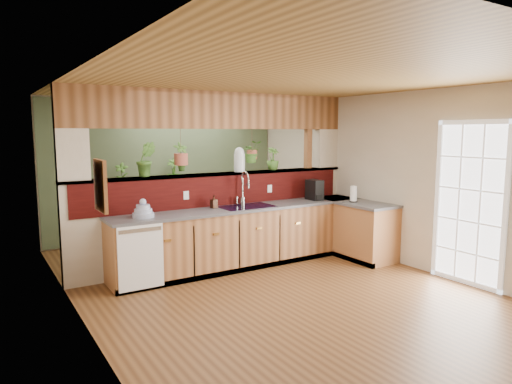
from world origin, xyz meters
TOP-DOWN VIEW (x-y plane):
  - ground at (0.00, 0.00)m, footprint 4.60×7.00m
  - ceiling at (0.00, 0.00)m, footprint 4.60×7.00m
  - wall_back at (0.00, 3.50)m, footprint 4.60×0.02m
  - wall_left at (-2.30, 0.00)m, footprint 0.02×7.00m
  - wall_right at (2.30, 0.00)m, footprint 0.02×7.00m
  - pass_through_partition at (0.03, 1.35)m, footprint 4.60×0.21m
  - pass_through_ledge at (0.00, 1.35)m, footprint 4.60×0.21m
  - header_beam at (0.00, 1.35)m, footprint 4.60×0.15m
  - sage_backwall at (0.00, 3.48)m, footprint 4.55×0.02m
  - countertop at (0.84, 0.87)m, footprint 4.14×1.52m
  - dishwasher at (-1.48, 0.66)m, footprint 0.58×0.03m
  - navy_sink at (0.25, 0.98)m, footprint 0.82×0.50m
  - french_door at (2.27, -1.30)m, footprint 0.06×1.02m
  - framed_print at (-2.27, -0.80)m, footprint 0.04×0.35m
  - faucet at (0.29, 1.13)m, footprint 0.23×0.23m
  - dish_stack at (-1.34, 0.94)m, footprint 0.28×0.28m
  - soap_dispenser at (-0.23, 1.11)m, footprint 0.09×0.10m
  - coffee_maker at (1.54, 0.95)m, footprint 0.18×0.30m
  - paper_towel at (1.91, 0.45)m, footprint 0.13×0.13m
  - glass_jar at (0.35, 1.35)m, footprint 0.17×0.17m
  - ledge_plant_left at (-1.14, 1.35)m, footprint 0.32×0.28m
  - ledge_plant_right at (0.97, 1.35)m, footprint 0.21×0.21m
  - hanging_plant_a at (-0.63, 1.35)m, footprint 0.24×0.20m
  - hanging_plant_b at (0.58, 1.35)m, footprint 0.38×0.36m
  - shelving_console at (-0.41, 3.25)m, footprint 1.63×0.82m
  - shelf_plant_a at (-0.95, 3.25)m, footprint 0.28×0.24m
  - shelf_plant_b at (0.03, 3.25)m, footprint 0.34×0.34m
  - floor_plant at (0.45, 2.16)m, footprint 0.87×0.82m

SIDE VIEW (x-z plane):
  - ground at x=0.00m, z-range -0.01..0.01m
  - floor_plant at x=0.45m, z-range 0.00..0.77m
  - countertop at x=0.84m, z-range 0.00..0.90m
  - dishwasher at x=-1.48m, z-range 0.05..0.87m
  - shelving_console at x=-0.41m, z-range -0.02..1.02m
  - navy_sink at x=0.25m, z-range 0.73..0.91m
  - dish_stack at x=-1.34m, z-range 0.85..1.10m
  - soap_dispenser at x=-0.23m, z-range 0.90..1.09m
  - paper_towel at x=1.91m, z-range 0.89..1.16m
  - french_door at x=2.27m, z-range -0.03..2.13m
  - coffee_maker at x=1.54m, z-range 0.89..1.22m
  - faucet at x=0.29m, z-range 0.92..1.44m
  - pass_through_partition at x=0.03m, z-range -0.11..2.49m
  - shelf_plant_a at x=-0.95m, z-range 1.02..1.47m
  - shelf_plant_b at x=0.03m, z-range 1.02..1.50m
  - wall_back at x=0.00m, z-range 0.00..2.60m
  - wall_left at x=-2.30m, z-range 0.00..2.60m
  - wall_right at x=2.30m, z-range 0.00..2.60m
  - sage_backwall at x=0.00m, z-range 0.02..2.58m
  - pass_through_ledge at x=0.00m, z-range 1.35..1.39m
  - framed_print at x=-2.27m, z-range 1.32..1.78m
  - ledge_plant_right at x=0.97m, z-range 1.39..1.76m
  - glass_jar at x=0.35m, z-range 1.39..1.77m
  - ledge_plant_left at x=-1.14m, z-range 1.39..1.87m
  - hanging_plant_a at x=-0.63m, z-range 1.51..2.06m
  - hanging_plant_b at x=0.58m, z-range 1.61..2.08m
  - header_beam at x=0.00m, z-range 2.05..2.60m
  - ceiling at x=0.00m, z-range 2.60..2.60m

